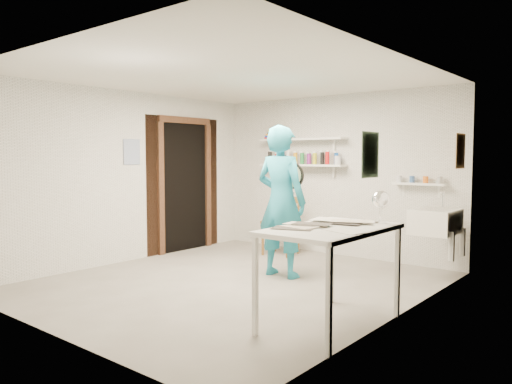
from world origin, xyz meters
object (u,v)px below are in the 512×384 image
Objects in this scene: man at (281,201)px; desk_lamp at (381,199)px; work_table at (330,277)px; belfast_sink at (436,221)px; wooden_chair at (281,222)px; wall_clock at (292,176)px.

desk_lamp is at bearing 156.13° from man.
belfast_sink is at bearing 87.23° from work_table.
wooden_chair is 3.07m from desk_lamp.
belfast_sink is 0.32× the size of man.
work_table is (1.41, -1.19, -0.50)m from man.
belfast_sink is 3.68× the size of desk_lamp.
desk_lamp is at bearing -30.28° from wall_clock.
belfast_sink is 1.89m from man.
work_table is 0.87m from desk_lamp.
belfast_sink is at bearing -146.04° from man.
wooden_chair is 6.15× the size of desk_lamp.
man is 1.86× the size of wooden_chair.
wall_clock is at bearing 134.95° from work_table.
wall_clock is 0.33× the size of wooden_chair.
work_table is (2.23, -2.29, -0.07)m from wooden_chair.
wall_clock is at bearing -93.28° from man.
belfast_sink is 2.34m from wooden_chair.
wall_clock is at bearing -56.10° from wooden_chair.
desk_lamp reaches higher than work_table.
man is 1.91m from work_table.
work_table is at bearing 138.29° from man.
wooden_chair is (-2.34, 0.01, -0.20)m from belfast_sink.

